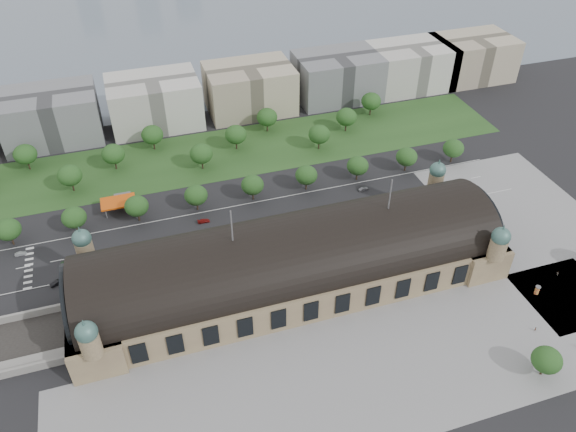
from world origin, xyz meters
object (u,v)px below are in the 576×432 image
object	(u,v)px
parked_car_1	(119,270)
parked_car_2	(109,279)
traffic_car_1	(21,254)
bus_east	(352,216)
pedestrian_2	(558,273)
parked_car_6	(202,253)
advertising_column	(537,290)
bus_west	(278,231)
traffic_car_5	(363,189)
parked_car_3	(129,275)
parked_car_0	(57,283)
parked_car_4	(148,266)
traffic_car_4	(308,211)
petrol_station	(121,200)
parked_car_5	(227,248)
bus_mid	(260,227)
traffic_car_3	(204,221)
traffic_car_2	(153,250)
pedestrian_1	(535,329)

from	to	relation	value
parked_car_1	parked_car_2	xyz separation A→B (m)	(-4.06, -3.77, -0.01)
traffic_car_1	parked_car_1	size ratio (longest dim) A/B	0.84
bus_east	pedestrian_2	size ratio (longest dim) A/B	6.21
parked_car_6	advertising_column	bearing A→B (deg)	29.79
traffic_car_1	bus_west	distance (m)	98.06
traffic_car_5	parked_car_3	distance (m)	105.11
parked_car_0	parked_car_4	xyz separation A→B (m)	(31.97, -1.42, -0.00)
traffic_car_4	parked_car_1	distance (m)	78.11
petrol_station	parked_car_0	distance (m)	48.05
traffic_car_4	pedestrian_2	bearing A→B (deg)	56.42
parked_car_3	pedestrian_2	size ratio (longest dim) A/B	2.64
traffic_car_5	parked_car_5	distance (m)	68.49
traffic_car_5	parked_car_1	size ratio (longest dim) A/B	0.90
bus_mid	advertising_column	bearing A→B (deg)	-128.40
traffic_car_3	bus_mid	world-z (taller)	bus_mid
traffic_car_2	pedestrian_2	world-z (taller)	pedestrian_2
pedestrian_2	parked_car_0	bearing A→B (deg)	64.00
parked_car_6	advertising_column	distance (m)	121.42
parked_car_2	pedestrian_2	xyz separation A→B (m)	(155.36, -47.01, 0.24)
traffic_car_4	parked_car_6	distance (m)	48.17
parked_car_1	advertising_column	xyz separation A→B (m)	(138.13, -56.22, 1.12)
parked_car_0	parked_car_3	bearing A→B (deg)	58.84
parked_car_6	bus_east	world-z (taller)	bus_east
petrol_station	bus_east	xyz separation A→B (m)	(88.73, -37.61, -1.38)
bus_mid	bus_east	xyz separation A→B (m)	(37.58, -4.27, -0.03)
traffic_car_1	parked_car_0	bearing A→B (deg)	-147.98
traffic_car_1	pedestrian_2	distance (m)	199.39
traffic_car_4	traffic_car_5	xyz separation A→B (m)	(28.51, 7.66, -0.05)
parked_car_3	bus_mid	world-z (taller)	bus_mid
bus_east	parked_car_0	bearing A→B (deg)	93.60
traffic_car_3	traffic_car_4	bearing A→B (deg)	-99.26
parked_car_0	pedestrian_2	world-z (taller)	pedestrian_2
traffic_car_4	parked_car_3	distance (m)	75.63
parked_car_2	parked_car_3	size ratio (longest dim) A/B	0.96
traffic_car_5	petrol_station	bearing A→B (deg)	70.84
parked_car_4	bus_west	distance (m)	51.41
traffic_car_5	bus_mid	xyz separation A→B (m)	(-50.35, -12.48, 0.88)
parked_car_5	bus_west	world-z (taller)	bus_west
traffic_car_1	parked_car_4	size ratio (longest dim) A/B	0.86
parked_car_4	parked_car_1	bearing A→B (deg)	-124.74
traffic_car_1	advertising_column	xyz separation A→B (m)	(173.04, -76.72, 1.13)
traffic_car_2	pedestrian_2	distance (m)	150.15
traffic_car_1	traffic_car_5	distance (m)	140.64
traffic_car_2	pedestrian_2	bearing A→B (deg)	72.31
traffic_car_5	bus_west	size ratio (longest dim) A/B	0.33
traffic_car_2	parked_car_0	xyz separation A→B (m)	(-34.85, -7.64, 0.15)
pedestrian_2	pedestrian_1	bearing A→B (deg)	119.22
parked_car_3	parked_car_5	distance (m)	37.07
traffic_car_4	traffic_car_5	bearing A→B (deg)	111.62
traffic_car_4	pedestrian_1	bearing A→B (deg)	37.96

